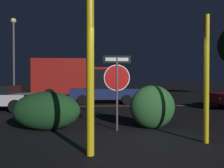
% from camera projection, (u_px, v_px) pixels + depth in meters
% --- Properties ---
extents(ground_plane, '(260.00, 260.00, 0.00)m').
position_uv_depth(ground_plane, '(149.00, 147.00, 4.84)').
color(ground_plane, black).
extents(road_center_stripe, '(38.80, 0.12, 0.01)m').
position_uv_depth(road_center_stripe, '(119.00, 106.00, 12.55)').
color(road_center_stripe, gold).
rests_on(road_center_stripe, ground_plane).
extents(stop_sign, '(0.82, 0.06, 2.20)m').
position_uv_depth(stop_sign, '(117.00, 78.00, 6.41)').
color(stop_sign, '#4C4C51').
rests_on(stop_sign, ground_plane).
extents(yellow_pole_left, '(0.16, 0.16, 3.53)m').
position_uv_depth(yellow_pole_left, '(90.00, 66.00, 4.27)').
color(yellow_pole_left, yellow).
rests_on(yellow_pole_left, ground_plane).
extents(yellow_pole_right, '(0.12, 0.12, 3.02)m').
position_uv_depth(yellow_pole_right, '(207.00, 79.00, 5.13)').
color(yellow_pole_right, yellow).
rests_on(yellow_pole_right, ground_plane).
extents(hedge_bush_1, '(1.99, 1.05, 1.14)m').
position_uv_depth(hedge_bush_1, '(47.00, 111.00, 6.50)').
color(hedge_bush_1, '#19421E').
rests_on(hedge_bush_1, ground_plane).
extents(hedge_bush_2, '(1.38, 0.84, 1.33)m').
position_uv_depth(hedge_bush_2, '(152.00, 107.00, 6.69)').
color(hedge_bush_2, '#285B2D').
rests_on(hedge_bush_2, ground_plane).
extents(passing_car_2, '(4.46, 1.98, 1.43)m').
position_uv_depth(passing_car_2, '(105.00, 92.00, 14.04)').
color(passing_car_2, navy).
rests_on(passing_car_2, ground_plane).
extents(delivery_truck, '(7.06, 2.36, 3.16)m').
position_uv_depth(delivery_truck, '(79.00, 78.00, 17.74)').
color(delivery_truck, maroon).
rests_on(delivery_truck, ground_plane).
extents(street_lamp, '(0.42, 0.42, 6.44)m').
position_uv_depth(street_lamp, '(14.00, 48.00, 17.44)').
color(street_lamp, '#4C4C51').
rests_on(street_lamp, ground_plane).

